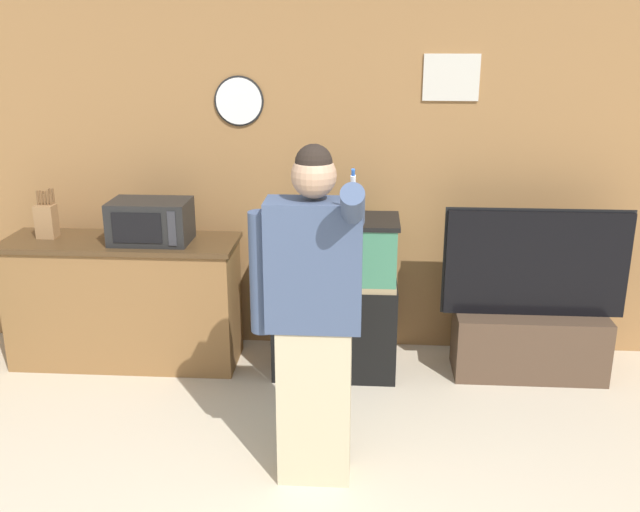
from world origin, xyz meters
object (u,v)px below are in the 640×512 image
tv_on_stand (530,327)px  person_standing (312,315)px  counter_island (125,301)px  knife_block (46,220)px  aquarium_on_stand (335,296)px  microwave (151,221)px

tv_on_stand → person_standing: 2.01m
person_standing → counter_island: bearing=137.7°
knife_block → aquarium_on_stand: (2.04, -0.10, -0.48)m
knife_block → aquarium_on_stand: size_ratio=0.30×
aquarium_on_stand → tv_on_stand: 1.38m
microwave → counter_island: bearing=173.6°
knife_block → microwave: bearing=-4.8°
aquarium_on_stand → tv_on_stand: size_ratio=0.90×
aquarium_on_stand → knife_block: bearing=177.1°
microwave → knife_block: (-0.77, 0.06, -0.02)m
microwave → person_standing: 1.78m
knife_block → person_standing: size_ratio=0.19×
microwave → aquarium_on_stand: (1.27, -0.04, -0.50)m
knife_block → tv_on_stand: 3.47m
counter_island → knife_block: size_ratio=4.81×
knife_block → person_standing: bearing=-34.5°
knife_block → person_standing: person_standing is taller
knife_block → tv_on_stand: bearing=-1.0°
microwave → aquarium_on_stand: 1.37m
counter_island → microwave: microwave is taller
microwave → person_standing: person_standing is taller
knife_block → tv_on_stand: (3.40, -0.06, -0.69)m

